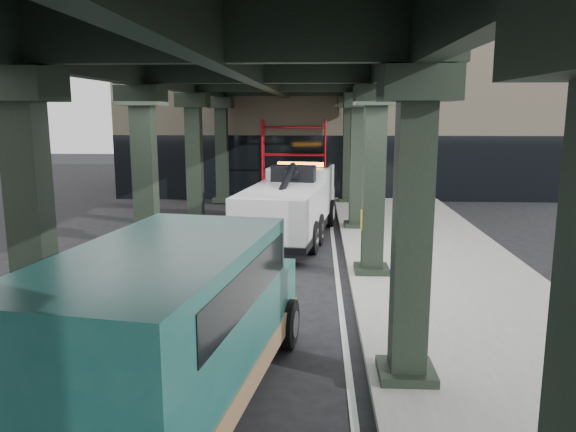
% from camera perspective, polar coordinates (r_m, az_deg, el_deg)
% --- Properties ---
extents(ground, '(90.00, 90.00, 0.00)m').
position_cam_1_polar(ground, '(13.30, -2.09, -8.52)').
color(ground, black).
rests_on(ground, ground).
extents(sidewalk, '(5.00, 40.00, 0.15)m').
position_cam_1_polar(sidewalk, '(15.50, 15.49, -5.83)').
color(sidewalk, gray).
rests_on(sidewalk, ground).
extents(lane_stripe, '(0.12, 38.00, 0.01)m').
position_cam_1_polar(lane_stripe, '(15.17, 5.03, -6.11)').
color(lane_stripe, silver).
rests_on(lane_stripe, ground).
extents(viaduct, '(7.40, 32.00, 6.40)m').
position_cam_1_polar(viaduct, '(14.64, -3.14, 14.91)').
color(viaduct, black).
rests_on(viaduct, ground).
extents(building, '(22.00, 10.00, 8.00)m').
position_cam_1_polar(building, '(32.53, 4.60, 9.93)').
color(building, '#C6B793').
rests_on(building, ground).
extents(scaffolding, '(3.08, 0.88, 4.00)m').
position_cam_1_polar(scaffolding, '(27.28, 0.61, 5.86)').
color(scaffolding, '#B50E16').
rests_on(scaffolding, ground).
extents(tow_truck, '(3.26, 8.20, 2.62)m').
position_cam_1_polar(tow_truck, '(19.42, 0.38, 1.47)').
color(tow_truck, black).
rests_on(tow_truck, ground).
extents(towed_van, '(3.36, 6.59, 2.56)m').
position_cam_1_polar(towed_van, '(8.30, -11.62, -10.67)').
color(towed_van, '#134641').
rests_on(towed_van, ground).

